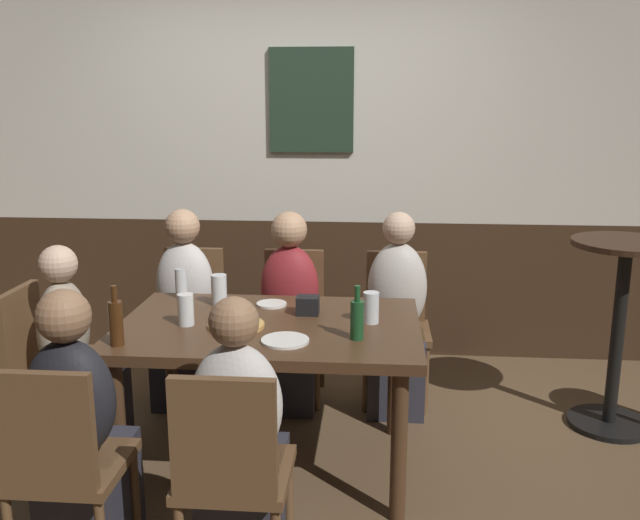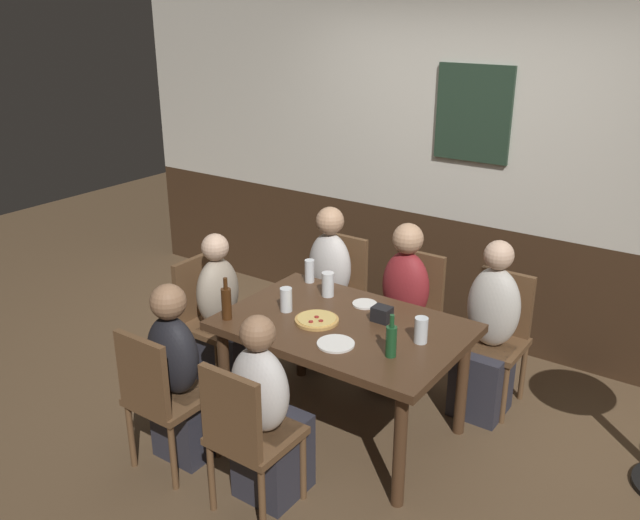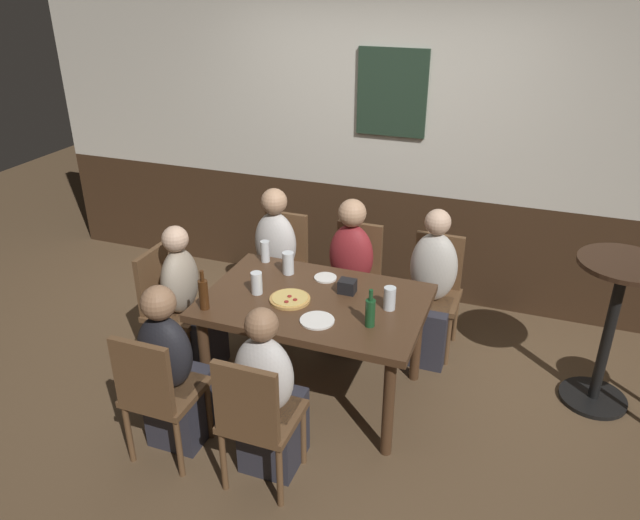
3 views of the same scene
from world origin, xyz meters
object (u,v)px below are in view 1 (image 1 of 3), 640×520
at_px(chair_mid_near, 231,468).
at_px(beer_glass_half, 182,285).
at_px(pint_glass_amber, 186,311).
at_px(dining_table, 269,341).
at_px(chair_mid_far, 292,315).
at_px(person_left_far, 184,322).
at_px(plate_white_small, 272,304).
at_px(chair_head_west, 44,364).
at_px(plate_white_large, 285,340).
at_px(pint_glass_stout, 371,310).
at_px(person_head_west, 77,373).
at_px(pizza, 236,325).
at_px(beer_bottle_brown, 116,322).
at_px(person_mid_far, 289,325).
at_px(side_bar_table, 619,320).
at_px(chair_left_near, 61,461).
at_px(person_left_near, 81,446).
at_px(person_mid_near, 241,455).
at_px(beer_bottle_green, 357,318).
at_px(beer_glass_tall, 219,292).
at_px(person_right_far, 396,328).
at_px(chair_left_far, 192,313).
at_px(condiment_caddy, 308,305).
at_px(chair_right_far, 396,318).

distance_m(chair_mid_near, beer_glass_half, 1.43).
distance_m(chair_mid_near, pint_glass_amber, 0.97).
height_order(dining_table, chair_mid_far, chair_mid_far).
relative_size(person_left_far, plate_white_small, 7.50).
height_order(chair_head_west, plate_white_large, chair_head_west).
bearing_deg(pint_glass_stout, person_head_west, -178.11).
relative_size(pizza, beer_bottle_brown, 0.99).
xyz_separation_m(person_mid_far, side_bar_table, (1.81, -0.15, 0.13)).
relative_size(pint_glass_amber, pint_glass_stout, 1.00).
height_order(pint_glass_stout, beer_bottle_brown, beer_bottle_brown).
xyz_separation_m(chair_head_west, beer_glass_half, (0.59, 0.40, 0.31)).
xyz_separation_m(pint_glass_stout, beer_glass_half, (-1.01, 0.35, 0.00)).
relative_size(chair_left_near, side_bar_table, 0.84).
xyz_separation_m(person_left_near, person_mid_near, (0.62, 0.00, -0.01)).
distance_m(person_head_west, beer_glass_half, 0.68).
bearing_deg(side_bar_table, beer_bottle_brown, -159.00).
height_order(pint_glass_amber, beer_bottle_green, beer_bottle_green).
relative_size(plate_white_small, side_bar_table, 0.15).
bearing_deg(beer_glass_tall, pint_glass_stout, -16.31).
xyz_separation_m(chair_mid_near, beer_glass_half, (-0.53, 1.29, 0.31)).
relative_size(person_head_west, beer_glass_tall, 6.91).
xyz_separation_m(person_head_west, beer_glass_half, (0.43, 0.40, 0.35)).
bearing_deg(person_right_far, chair_left_far, 172.59).
height_order(person_head_west, plate_white_small, person_head_west).
bearing_deg(beer_bottle_brown, beer_glass_half, 84.50).
bearing_deg(person_head_west, beer_bottle_green, -7.63).
xyz_separation_m(chair_mid_near, pint_glass_stout, (0.48, 0.94, 0.31)).
xyz_separation_m(chair_mid_far, person_left_far, (-0.62, -0.16, -0.01)).
xyz_separation_m(person_mid_far, condiment_caddy, (0.17, -0.57, 0.30)).
xyz_separation_m(chair_mid_far, beer_glass_half, (-0.53, -0.49, 0.31)).
bearing_deg(pint_glass_stout, person_left_near, -144.93).
distance_m(dining_table, plate_white_small, 0.31).
bearing_deg(beer_glass_tall, chair_right_far, 33.62).
height_order(chair_left_near, pizza, chair_left_near).
bearing_deg(dining_table, condiment_caddy, 42.83).
relative_size(chair_left_near, beer_bottle_green, 3.63).
xyz_separation_m(person_left_far, condiment_caddy, (0.79, -0.57, 0.29)).
relative_size(chair_mid_far, pizza, 3.36).
relative_size(person_left_near, side_bar_table, 1.05).
relative_size(person_head_west, person_mid_near, 1.01).
bearing_deg(dining_table, chair_head_west, 180.00).
xyz_separation_m(dining_table, chair_mid_near, (0.00, -0.89, -0.16)).
xyz_separation_m(chair_right_far, person_left_near, (-1.25, -1.61, -0.03)).
height_order(person_left_near, person_mid_near, person_left_near).
distance_m(chair_head_west, person_left_near, 0.88).
height_order(beer_bottle_green, condiment_caddy, beer_bottle_green).
relative_size(person_mid_far, plate_white_large, 5.46).
xyz_separation_m(person_mid_far, pint_glass_stout, (0.48, -0.68, 0.32)).
relative_size(pint_glass_stout, side_bar_table, 0.14).
relative_size(chair_left_far, chair_right_far, 1.00).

